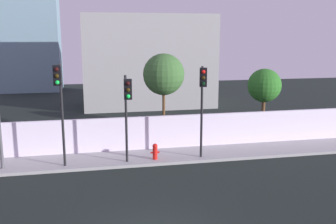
{
  "coord_description": "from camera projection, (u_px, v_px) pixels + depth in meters",
  "views": [
    {
      "loc": [
        -1.7,
        -10.57,
        6.3
      ],
      "look_at": [
        1.83,
        6.5,
        2.77
      ],
      "focal_mm": 41.18,
      "sensor_mm": 36.0,
      "label": 1
    }
  ],
  "objects": [
    {
      "name": "traffic_light_center",
      "position": [
        127.0,
        102.0,
        17.44
      ],
      "size": [
        0.35,
        1.87,
        4.26
      ],
      "color": "black",
      "rests_on": "sidewalk"
    },
    {
      "name": "roadside_tree_midright",
      "position": [
        264.0,
        86.0,
        23.45
      ],
      "size": [
        2.05,
        2.05,
        4.26
      ],
      "color": "brown",
      "rests_on": "ground"
    },
    {
      "name": "fire_hydrant",
      "position": [
        155.0,
        151.0,
        19.21
      ],
      "size": [
        0.44,
        0.26,
        0.81
      ],
      "color": "red",
      "rests_on": "sidewalk"
    },
    {
      "name": "perimeter_wall",
      "position": [
        123.0,
        134.0,
        20.63
      ],
      "size": [
        36.0,
        0.18,
        1.8
      ],
      "primitive_type": "cube",
      "color": "silver",
      "rests_on": "sidewalk"
    },
    {
      "name": "low_building_distant",
      "position": [
        148.0,
        61.0,
        34.17
      ],
      "size": [
        11.29,
        6.0,
        7.95
      ],
      "primitive_type": "cube",
      "color": "#959595",
      "rests_on": "ground"
    },
    {
      "name": "sidewalk",
      "position": [
        126.0,
        159.0,
        19.58
      ],
      "size": [
        36.0,
        2.4,
        0.15
      ],
      "primitive_type": "cube",
      "color": "#9F9F9F",
      "rests_on": "ground"
    },
    {
      "name": "roadside_tree_midleft",
      "position": [
        164.0,
        75.0,
        22.05
      ],
      "size": [
        2.39,
        2.39,
        5.23
      ],
      "color": "brown",
      "rests_on": "ground"
    },
    {
      "name": "traffic_light_left",
      "position": [
        60.0,
        94.0,
        17.17
      ],
      "size": [
        0.35,
        1.2,
        4.85
      ],
      "color": "black",
      "rests_on": "sidewalk"
    },
    {
      "name": "traffic_light_right",
      "position": [
        203.0,
        93.0,
        18.57
      ],
      "size": [
        0.44,
        1.08,
        4.61
      ],
      "color": "black",
      "rests_on": "sidewalk"
    }
  ]
}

